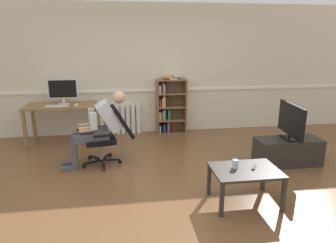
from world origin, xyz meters
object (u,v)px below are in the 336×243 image
Objects in this scene: computer_mouse at (77,105)px; drinking_glass at (235,164)px; imac_monitor at (63,90)px; tv_stand at (288,151)px; keyboard at (57,106)px; tv_screen at (291,121)px; coffee_table at (245,173)px; spare_remote at (254,167)px; person_seated at (99,126)px; office_chair at (110,133)px; bookshelf at (169,106)px; computer_desk at (61,110)px; radiator at (120,120)px.

drinking_glass is (2.23, -2.53, -0.27)m from computer_mouse.
tv_stand is at bearing -24.70° from imac_monitor.
keyboard is 4.15m from tv_screen.
computer_mouse is at bearing 132.26° from coffee_table.
spare_remote is at bearing -7.50° from drinking_glass.
tv_stand is (3.86, -1.52, -0.55)m from keyboard.
computer_mouse is 0.10× the size of tv_stand.
keyboard is 1.37m from person_seated.
office_chair is at bearing 136.88° from drinking_glass.
keyboard is at bearing 73.69° from tv_screen.
bookshelf is 1.54× the size of coffee_table.
tv_stand is (3.02, -0.45, -0.43)m from person_seated.
bookshelf is (2.20, 0.43, -0.16)m from keyboard.
imac_monitor reaches higher than keyboard.
tv_screen is 5.56× the size of spare_remote.
office_chair reaches higher than computer_desk.
person_seated reaches higher than office_chair.
drinking_glass reaches higher than tv_stand.
keyboard is 3.61m from drinking_glass.
imac_monitor is at bearing 155.30° from tv_stand.
spare_remote is at bearing 39.98° from office_chair.
computer_mouse is 3.87m from tv_stand.
computer_mouse is 3.51m from coffee_table.
drinking_glass is (0.38, -2.93, -0.10)m from bookshelf.
computer_desk is at bearing -172.38° from bookshelf.
computer_desk is 3.67m from drinking_glass.
person_seated is at bearing -51.83° from keyboard.
office_chair is at bearing -128.84° from bookshelf.
bookshelf reaches higher than radiator.
drinking_glass is (-0.11, 0.05, 0.11)m from coffee_table.
computer_mouse is at bearing -167.49° from bookshelf.
radiator reaches higher than tv_stand.
bookshelf is 3.04m from coffee_table.
computer_desk is at bearing -150.50° from office_chair.
computer_desk reaches higher than coffee_table.
radiator is (1.16, 0.53, -0.46)m from keyboard.
office_chair is at bearing 90.00° from person_seated.
tv_screen reaches higher than office_chair.
imac_monitor is 4.23m from tv_stand.
tv_screen is at bearing -21.45° from keyboard.
computer_desk reaches higher than spare_remote.
tv_stand is (3.50, -1.54, -0.56)m from computer_mouse.
imac_monitor is (0.05, 0.08, 0.38)m from computer_desk.
bookshelf is 1.89m from office_chair.
bookshelf is 2.59m from tv_stand.
office_chair is at bearing -50.25° from computer_desk.
computer_mouse is 1.20m from person_seated.
office_chair is (0.98, -1.18, -0.13)m from computer_desk.
office_chair is (-0.14, -1.57, 0.21)m from radiator.
tv_stand is (1.66, -1.95, -0.39)m from bookshelf.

